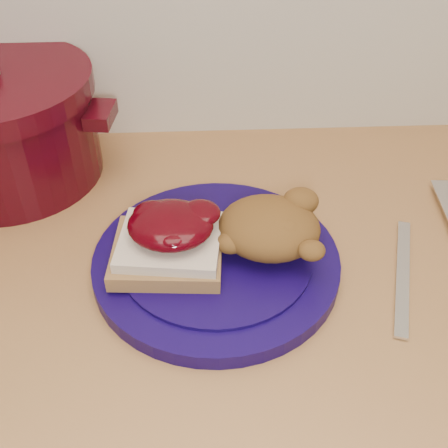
{
  "coord_description": "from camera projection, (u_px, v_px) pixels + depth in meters",
  "views": [
    {
      "loc": [
        -0.06,
        1.02,
        1.36
      ],
      "look_at": [
        -0.04,
        1.51,
        0.95
      ],
      "focal_mm": 45.0,
      "sensor_mm": 36.0,
      "label": 1
    }
  ],
  "objects": [
    {
      "name": "plate",
      "position": [
        216.0,
        262.0,
        0.65
      ],
      "size": [
        0.33,
        0.33,
        0.02
      ],
      "primitive_type": "cylinder",
      "rotation": [
        0.0,
        0.0,
        -0.17
      ],
      "color": "#0F0440",
      "rests_on": "wood_countertop"
    },
    {
      "name": "butter_knife",
      "position": [
        403.0,
        274.0,
        0.64
      ],
      "size": [
        0.07,
        0.18,
        0.0
      ],
      "primitive_type": "cube",
      "rotation": [
        0.0,
        0.0,
        1.27
      ],
      "color": "silver",
      "rests_on": "wood_countertop"
    },
    {
      "name": "stuffing_mound",
      "position": [
        269.0,
        228.0,
        0.63
      ],
      "size": [
        0.13,
        0.12,
        0.06
      ],
      "primitive_type": "ellipsoid",
      "rotation": [
        0.0,
        0.0,
        -0.17
      ],
      "color": "brown",
      "rests_on": "plate"
    },
    {
      "name": "sandwich",
      "position": [
        169.0,
        240.0,
        0.62
      ],
      "size": [
        0.13,
        0.11,
        0.06
      ],
      "rotation": [
        0.0,
        0.0,
        -0.17
      ],
      "color": "olive",
      "rests_on": "plate"
    },
    {
      "name": "dutch_oven",
      "position": [
        3.0,
        126.0,
        0.76
      ],
      "size": [
        0.31,
        0.29,
        0.17
      ],
      "rotation": [
        0.0,
        0.0,
        -0.13
      ],
      "color": "#37050D",
      "rests_on": "wood_countertop"
    }
  ]
}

